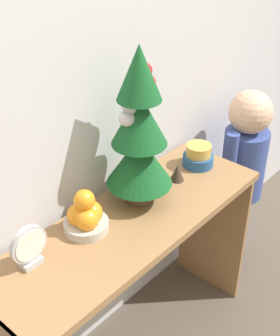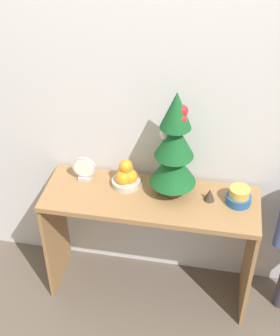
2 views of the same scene
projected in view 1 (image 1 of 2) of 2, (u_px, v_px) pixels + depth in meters
The scene contains 8 objects.
back_wall at pixel (77, 66), 1.54m from camera, with size 7.00×0.05×2.50m, color silver.
console_table at pixel (133, 254), 1.77m from camera, with size 1.15×0.39×0.74m.
mini_tree at pixel (139, 132), 1.63m from camera, with size 0.25×0.25×0.60m.
fruit_bowl at pixel (86, 216), 1.60m from camera, with size 0.16×0.16×0.16m.
singing_bowl at pixel (198, 156), 1.97m from camera, with size 0.13×0.13×0.10m.
desk_clock at pixel (29, 247), 1.44m from camera, with size 0.13×0.04×0.15m.
figurine at pixel (177, 173), 1.87m from camera, with size 0.06×0.06×0.07m.
child_figure at pixel (244, 159), 2.29m from camera, with size 0.34×0.22×0.96m.
Camera 1 is at (-0.97, -0.70, 1.79)m, focal length 50.00 mm.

